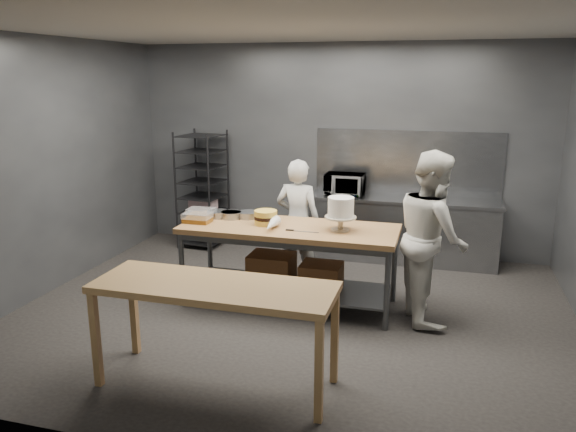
# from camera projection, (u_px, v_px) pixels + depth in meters

# --- Properties ---
(ground) EXTENTS (6.00, 6.00, 0.00)m
(ground) POSITION_uv_depth(u_px,v_px,m) (292.00, 313.00, 6.19)
(ground) COLOR black
(ground) RESTS_ON ground
(back_wall) EXTENTS (6.00, 0.04, 3.00)m
(back_wall) POSITION_uv_depth(u_px,v_px,m) (338.00, 149.00, 8.15)
(back_wall) COLOR #4C4F54
(back_wall) RESTS_ON ground
(work_table) EXTENTS (2.40, 0.90, 0.92)m
(work_table) POSITION_uv_depth(u_px,v_px,m) (290.00, 256.00, 6.32)
(work_table) COLOR #96643C
(work_table) RESTS_ON ground
(near_counter) EXTENTS (2.00, 0.70, 0.90)m
(near_counter) POSITION_uv_depth(u_px,v_px,m) (215.00, 294.00, 4.59)
(near_counter) COLOR #A58144
(near_counter) RESTS_ON ground
(back_counter) EXTENTS (2.60, 0.60, 0.90)m
(back_counter) POSITION_uv_depth(u_px,v_px,m) (402.00, 229.00, 7.85)
(back_counter) COLOR slate
(back_counter) RESTS_ON ground
(splashback_panel) EXTENTS (2.60, 0.02, 0.90)m
(splashback_panel) POSITION_uv_depth(u_px,v_px,m) (407.00, 162.00, 7.91)
(splashback_panel) COLOR slate
(splashback_panel) RESTS_ON back_counter
(speed_rack) EXTENTS (0.66, 0.70, 1.75)m
(speed_rack) POSITION_uv_depth(u_px,v_px,m) (203.00, 190.00, 8.46)
(speed_rack) COLOR black
(speed_rack) RESTS_ON ground
(chef_behind) EXTENTS (0.60, 0.42, 1.56)m
(chef_behind) POSITION_uv_depth(u_px,v_px,m) (298.00, 221.00, 7.00)
(chef_behind) COLOR silver
(chef_behind) RESTS_ON ground
(chef_right) EXTENTS (0.91, 1.05, 1.82)m
(chef_right) POSITION_uv_depth(u_px,v_px,m) (432.00, 237.00, 5.86)
(chef_right) COLOR silver
(chef_right) RESTS_ON ground
(microwave) EXTENTS (0.54, 0.37, 0.30)m
(microwave) POSITION_uv_depth(u_px,v_px,m) (345.00, 184.00, 7.92)
(microwave) COLOR black
(microwave) RESTS_ON back_counter
(frosted_cake_stand) EXTENTS (0.34, 0.34, 0.37)m
(frosted_cake_stand) POSITION_uv_depth(u_px,v_px,m) (341.00, 209.00, 6.00)
(frosted_cake_stand) COLOR #BEB198
(frosted_cake_stand) RESTS_ON work_table
(layer_cake) EXTENTS (0.26, 0.26, 0.16)m
(layer_cake) POSITION_uv_depth(u_px,v_px,m) (266.00, 217.00, 6.29)
(layer_cake) COLOR #F1BE4C
(layer_cake) RESTS_ON work_table
(cake_pans) EXTENTS (0.62, 0.31, 0.07)m
(cake_pans) POSITION_uv_depth(u_px,v_px,m) (232.00, 215.00, 6.59)
(cake_pans) COLOR gray
(cake_pans) RESTS_ON work_table
(piping_bag) EXTENTS (0.13, 0.38, 0.12)m
(piping_bag) POSITION_uv_depth(u_px,v_px,m) (271.00, 225.00, 6.06)
(piping_bag) COLOR white
(piping_bag) RESTS_ON work_table
(offset_spatula) EXTENTS (0.36, 0.02, 0.02)m
(offset_spatula) POSITION_uv_depth(u_px,v_px,m) (298.00, 231.00, 6.02)
(offset_spatula) COLOR slate
(offset_spatula) RESTS_ON work_table
(pastry_clamshells) EXTENTS (0.36, 0.42, 0.11)m
(pastry_clamshells) POSITION_uv_depth(u_px,v_px,m) (199.00, 215.00, 6.48)
(pastry_clamshells) COLOR #905D1C
(pastry_clamshells) RESTS_ON work_table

